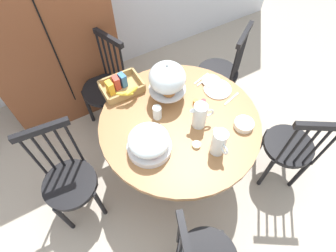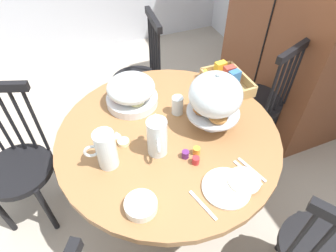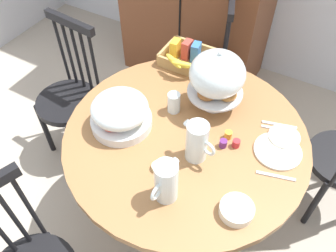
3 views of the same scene
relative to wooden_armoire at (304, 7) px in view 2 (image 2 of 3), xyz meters
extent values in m
plane|color=#A89E8E|center=(0.64, -1.50, -0.98)|extent=(10.00, 10.00, 0.00)
cube|color=brown|center=(0.00, 0.00, -0.03)|extent=(1.10, 0.56, 1.90)
cube|color=black|center=(0.00, -0.28, 0.06)|extent=(0.01, 0.01, 1.52)
cylinder|color=olive|center=(0.58, -1.31, -0.26)|extent=(1.19, 1.19, 0.04)
cylinder|color=brown|center=(0.58, -1.31, -0.60)|extent=(0.14, 0.14, 0.63)
cylinder|color=brown|center=(0.58, -1.31, -0.95)|extent=(0.56, 0.56, 0.06)
cylinder|color=black|center=(-0.31, -1.22, -0.53)|extent=(0.40, 0.40, 0.04)
cylinder|color=black|center=(-0.47, -1.35, -0.76)|extent=(0.04, 0.04, 0.45)
cylinder|color=black|center=(-0.19, -1.37, -0.76)|extent=(0.04, 0.04, 0.45)
cylinder|color=black|center=(-0.44, -1.07, -0.76)|extent=(0.04, 0.04, 0.45)
cylinder|color=black|center=(-0.16, -1.09, -0.76)|extent=(0.04, 0.04, 0.45)
cylinder|color=black|center=(-0.44, -1.05, -0.29)|extent=(0.02, 0.02, 0.48)
cylinder|color=black|center=(-0.37, -1.05, -0.29)|extent=(0.02, 0.02, 0.48)
cylinder|color=black|center=(-0.30, -1.06, -0.29)|extent=(0.02, 0.02, 0.48)
cylinder|color=black|center=(-0.23, -1.07, -0.29)|extent=(0.02, 0.02, 0.48)
cylinder|color=black|center=(-0.16, -1.07, -0.29)|extent=(0.02, 0.02, 0.48)
cube|color=black|center=(-0.30, -1.06, -0.03)|extent=(0.36, 0.07, 0.05)
cylinder|color=black|center=(0.27, -2.15, -0.53)|extent=(0.40, 0.40, 0.04)
cylinder|color=black|center=(0.36, -2.33, -0.76)|extent=(0.04, 0.04, 0.45)
cylinder|color=black|center=(0.45, -2.06, -0.76)|extent=(0.04, 0.04, 0.45)
cylinder|color=black|center=(0.09, -2.23, -0.76)|extent=(0.04, 0.04, 0.45)
cylinder|color=black|center=(0.19, -1.97, -0.76)|extent=(0.04, 0.04, 0.45)
cylinder|color=black|center=(0.10, -2.16, -0.29)|extent=(0.02, 0.02, 0.48)
cylinder|color=black|center=(0.12, -2.09, -0.29)|extent=(0.02, 0.02, 0.48)
cylinder|color=black|center=(0.15, -2.03, -0.29)|extent=(0.02, 0.02, 0.48)
cylinder|color=black|center=(0.17, -1.96, -0.29)|extent=(0.02, 0.02, 0.48)
cylinder|color=black|center=(1.33, -0.82, -0.53)|extent=(0.40, 0.40, 0.04)
cylinder|color=black|center=(1.13, -0.78, -0.76)|extent=(0.04, 0.04, 0.45)
cylinder|color=black|center=(1.36, -0.99, -0.29)|extent=(0.02, 0.02, 0.48)
cylinder|color=black|center=(1.30, -1.03, -0.29)|extent=(0.02, 0.02, 0.48)
cylinder|color=black|center=(0.27, -0.47, -0.53)|extent=(0.40, 0.40, 0.04)
cylinder|color=black|center=(0.09, -0.38, -0.76)|extent=(0.04, 0.04, 0.45)
cylinder|color=black|center=(0.18, -0.65, -0.76)|extent=(0.04, 0.04, 0.45)
cylinder|color=black|center=(0.35, -0.29, -0.76)|extent=(0.04, 0.04, 0.45)
cylinder|color=black|center=(0.45, -0.55, -0.76)|extent=(0.04, 0.04, 0.45)
cylinder|color=black|center=(0.37, -0.28, -0.29)|extent=(0.02, 0.02, 0.48)
cylinder|color=black|center=(0.39, -0.35, -0.29)|extent=(0.02, 0.02, 0.48)
cylinder|color=black|center=(0.42, -0.41, -0.29)|extent=(0.02, 0.02, 0.48)
cylinder|color=black|center=(0.44, -0.48, -0.29)|extent=(0.02, 0.02, 0.48)
cylinder|color=black|center=(0.46, -0.54, -0.29)|extent=(0.02, 0.02, 0.48)
cube|color=black|center=(0.42, -0.41, -0.03)|extent=(0.16, 0.35, 0.05)
cylinder|color=silver|center=(0.61, -1.06, -0.24)|extent=(0.12, 0.12, 0.02)
cylinder|color=silver|center=(0.61, -1.06, -0.20)|extent=(0.03, 0.03, 0.09)
cylinder|color=silver|center=(0.61, -1.06, -0.15)|extent=(0.28, 0.28, 0.01)
torus|color=#B27033|center=(0.68, -1.07, -0.12)|extent=(0.10, 0.10, 0.03)
torus|color=#D19347|center=(0.58, -1.01, -0.12)|extent=(0.10, 0.10, 0.03)
torus|color=#935628|center=(0.59, -1.12, -0.12)|extent=(0.10, 0.10, 0.03)
ellipsoid|color=silver|center=(0.61, -1.06, -0.03)|extent=(0.27, 0.27, 0.22)
sphere|color=silver|center=(0.61, -1.06, 0.09)|extent=(0.02, 0.02, 0.02)
cylinder|color=silver|center=(0.27, -1.41, -0.22)|extent=(0.30, 0.30, 0.05)
ellipsoid|color=beige|center=(0.34, -1.40, -0.18)|extent=(0.09, 0.09, 0.03)
ellipsoid|color=#8CBF59|center=(0.27, -1.34, -0.18)|extent=(0.09, 0.09, 0.03)
ellipsoid|color=#6B2D4C|center=(0.21, -1.40, -0.18)|extent=(0.09, 0.09, 0.03)
ellipsoid|color=#CC3D33|center=(0.27, -1.48, -0.18)|extent=(0.09, 0.09, 0.03)
ellipsoid|color=silver|center=(0.27, -1.41, -0.13)|extent=(0.28, 0.28, 0.13)
cylinder|color=silver|center=(0.66, -1.65, -0.14)|extent=(0.10, 0.10, 0.21)
cylinder|color=orange|center=(0.66, -1.65, -0.17)|extent=(0.09, 0.09, 0.14)
cone|color=silver|center=(0.67, -1.59, -0.06)|extent=(0.04, 0.04, 0.03)
torus|color=silver|center=(0.65, -1.71, -0.13)|extent=(0.02, 0.07, 0.07)
cylinder|color=silver|center=(0.68, -1.40, -0.14)|extent=(0.10, 0.10, 0.20)
cylinder|color=white|center=(0.68, -1.40, -0.17)|extent=(0.09, 0.09, 0.14)
cone|color=silver|center=(0.62, -1.39, -0.06)|extent=(0.04, 0.04, 0.03)
torus|color=silver|center=(0.74, -1.42, -0.13)|extent=(0.08, 0.03, 0.07)
cube|color=tan|center=(0.34, -0.81, -0.24)|extent=(0.30, 0.22, 0.01)
cube|color=tan|center=(0.34, -0.92, -0.21)|extent=(0.30, 0.02, 0.07)
cube|color=tan|center=(0.34, -0.70, -0.21)|extent=(0.30, 0.02, 0.07)
cube|color=tan|center=(0.19, -0.81, -0.21)|extent=(0.02, 0.22, 0.07)
cube|color=tan|center=(0.49, -0.81, -0.21)|extent=(0.02, 0.22, 0.07)
cube|color=gold|center=(0.25, -0.81, -0.18)|extent=(0.05, 0.07, 0.11)
cube|color=#B23D33|center=(0.31, -0.79, -0.18)|extent=(0.04, 0.07, 0.11)
cube|color=#336BAD|center=(0.37, -0.78, -0.18)|extent=(0.05, 0.08, 0.11)
ellipsoid|color=yellow|center=(0.31, -0.95, -0.15)|extent=(0.14, 0.08, 0.05)
ellipsoid|color=yellow|center=(0.34, -0.95, -0.15)|extent=(0.13, 0.03, 0.05)
ellipsoid|color=yellow|center=(0.37, -0.95, -0.15)|extent=(0.14, 0.08, 0.05)
cylinder|color=white|center=(1.00, -1.20, -0.24)|extent=(0.22, 0.22, 0.01)
cylinder|color=white|center=(1.00, -1.11, -0.23)|extent=(0.15, 0.15, 0.01)
cylinder|color=white|center=(0.95, -1.58, -0.22)|extent=(0.14, 0.14, 0.04)
cylinder|color=silver|center=(0.45, -1.20, -0.19)|extent=(0.06, 0.06, 0.11)
cylinder|color=beige|center=(0.56, -1.55, -0.23)|extent=(0.06, 0.06, 0.02)
cylinder|color=#B7282D|center=(0.82, -1.26, -0.22)|extent=(0.04, 0.04, 0.04)
cylinder|color=orange|center=(0.76, -1.23, -0.22)|extent=(0.04, 0.04, 0.04)
cylinder|color=#5B2366|center=(0.76, -1.29, -0.22)|extent=(0.04, 0.04, 0.04)
cube|color=silver|center=(0.96, -1.06, -0.24)|extent=(0.17, 0.06, 0.01)
cube|color=silver|center=(0.95, -1.03, -0.24)|extent=(0.17, 0.06, 0.01)
cube|color=silver|center=(1.03, -1.33, -0.24)|extent=(0.17, 0.06, 0.01)
camera|label=1|loc=(-0.08, -2.27, 1.34)|focal=28.76mm
camera|label=2|loc=(1.56, -1.71, 0.87)|focal=30.78mm
camera|label=3|loc=(1.03, -2.30, 1.04)|focal=37.19mm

